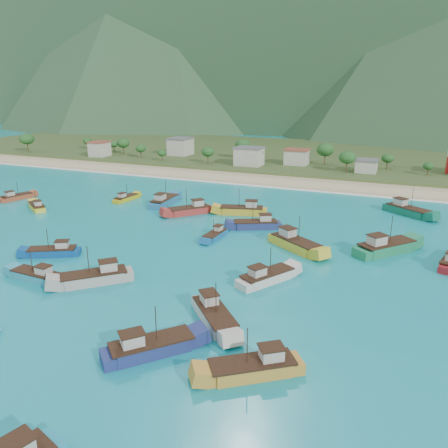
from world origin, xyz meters
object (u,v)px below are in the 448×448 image
at_px(boat_5, 295,244).
at_px(boat_8, 96,278).
at_px(boat_7, 37,207).
at_px(boat_10, 37,277).
at_px(boat_2, 254,369).
at_px(boat_22, 385,248).
at_px(boat_21, 243,211).
at_px(boat_28, 126,199).
at_px(boat_26, 53,252).
at_px(boat_13, 256,225).
at_px(boat_29, 16,198).
at_px(boat_0, 150,348).
at_px(boat_17, 215,236).
at_px(boat_12, 214,316).
at_px(boat_19, 266,278).
at_px(boat_15, 190,211).
at_px(boat_3, 164,202).
at_px(boat_4, 407,211).

height_order(boat_5, boat_8, boat_5).
xyz_separation_m(boat_7, boat_10, (33.94, -33.77, 0.06)).
height_order(boat_2, boat_22, boat_22).
xyz_separation_m(boat_7, boat_21, (51.34, 16.57, 0.31)).
relative_size(boat_7, boat_8, 0.84).
bearing_deg(boat_28, boat_26, -68.25).
distance_m(boat_5, boat_7, 69.60).
bearing_deg(boat_8, boat_5, -86.77).
height_order(boat_13, boat_29, boat_13).
bearing_deg(boat_22, boat_0, -76.77).
distance_m(boat_17, boat_26, 32.14).
relative_size(boat_10, boat_12, 0.94).
xyz_separation_m(boat_10, boat_19, (35.14, 14.07, 0.11)).
relative_size(boat_15, boat_17, 1.34).
bearing_deg(boat_3, boat_17, -42.21).
bearing_deg(boat_7, boat_4, -36.23).
xyz_separation_m(boat_15, boat_22, (47.10, -9.85, 0.18)).
distance_m(boat_12, boat_17, 34.70).
distance_m(boat_2, boat_7, 86.78).
relative_size(boat_2, boat_29, 1.09).
distance_m(boat_19, boat_29, 86.22).
relative_size(boat_0, boat_10, 1.07).
bearing_deg(boat_17, boat_7, -0.26).
relative_size(boat_0, boat_8, 0.97).
relative_size(boat_10, boat_17, 1.19).
bearing_deg(boat_0, boat_5, 122.41).
bearing_deg(boat_7, boat_21, -38.22).
bearing_deg(boat_10, boat_26, 32.90).
bearing_deg(boat_13, boat_10, 122.55).
height_order(boat_0, boat_7, boat_0).
height_order(boat_2, boat_28, boat_2).
height_order(boat_17, boat_21, boat_21).
height_order(boat_21, boat_29, boat_21).
bearing_deg(boat_10, boat_29, 52.97).
height_order(boat_5, boat_17, boat_5).
relative_size(boat_0, boat_12, 1.01).
bearing_deg(boat_29, boat_22, 12.23).
distance_m(boat_12, boat_15, 53.65).
distance_m(boat_5, boat_29, 83.31).
distance_m(boat_7, boat_28, 23.26).
relative_size(boat_13, boat_29, 1.16).
bearing_deg(boat_8, boat_22, -96.64).
bearing_deg(boat_4, boat_2, 25.22).
height_order(boat_4, boat_10, boat_4).
distance_m(boat_13, boat_22, 28.33).
relative_size(boat_5, boat_7, 1.37).
bearing_deg(boat_28, boat_21, 4.62).
distance_m(boat_8, boat_19, 27.79).
xyz_separation_m(boat_5, boat_29, (-82.91, 8.19, -0.34)).
relative_size(boat_28, boat_29, 0.91).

